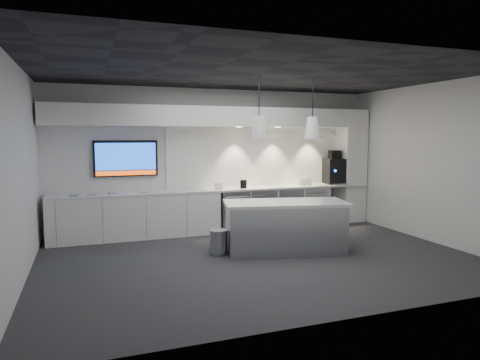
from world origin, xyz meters
name	(u,v)px	position (x,y,z in m)	size (l,w,h in m)	color
floor	(260,258)	(0.00, 0.00, 0.00)	(7.00, 7.00, 0.00)	#323234
ceiling	(261,73)	(0.00, 0.00, 3.00)	(7.00, 7.00, 0.00)	black
wall_back	(216,159)	(0.00, 2.50, 1.50)	(7.00, 7.00, 0.00)	white
wall_front	(351,184)	(0.00, -2.50, 1.50)	(7.00, 7.00, 0.00)	white
wall_left	(19,174)	(-3.50, 0.00, 1.50)	(7.00, 7.00, 0.00)	white
wall_right	(432,163)	(3.50, 0.00, 1.50)	(7.00, 7.00, 0.00)	white
back_counter	(221,190)	(0.00, 2.17, 0.88)	(6.80, 0.65, 0.04)	white
left_base_cabinets	(137,216)	(-1.75, 2.17, 0.43)	(3.30, 0.63, 0.86)	white
fridge_unit_a	(232,210)	(0.25, 2.17, 0.42)	(0.60, 0.61, 0.85)	#95979D
fridge_unit_b	(259,209)	(0.88, 2.17, 0.42)	(0.60, 0.61, 0.85)	#95979D
fridge_unit_c	(285,207)	(1.51, 2.17, 0.42)	(0.60, 0.61, 0.85)	#95979D
fridge_unit_d	(310,205)	(2.14, 2.17, 0.42)	(0.60, 0.61, 0.85)	#95979D
backsplash	(268,156)	(1.20, 2.48, 1.55)	(4.60, 0.03, 1.30)	white
soffit	(220,117)	(0.00, 2.20, 2.40)	(6.90, 0.60, 0.40)	white
column	(350,166)	(3.20, 2.20, 1.30)	(0.55, 0.55, 2.60)	white
wall_tv	(126,158)	(-1.90, 2.45, 1.56)	(1.25, 0.07, 0.72)	black
island	(285,227)	(0.55, 0.21, 0.45)	(2.23, 1.33, 0.89)	#95979D
bin	(219,242)	(-0.58, 0.46, 0.21)	(0.30, 0.30, 0.42)	#95979D
coffee_machine	(334,170)	(2.77, 2.20, 1.22)	(0.49, 0.65, 0.77)	black
sign_black	(243,184)	(0.47, 2.08, 0.99)	(0.14, 0.02, 0.18)	black
sign_white	(219,186)	(-0.08, 2.09, 0.97)	(0.18, 0.02, 0.14)	white
cup_cluster	(305,182)	(1.97, 2.15, 0.98)	(0.29, 0.18, 0.16)	silver
tray_a	(75,195)	(-2.87, 2.14, 0.91)	(0.16, 0.16, 0.03)	#A7A7A7
tray_b	(91,194)	(-2.58, 2.10, 0.91)	(0.16, 0.16, 0.03)	#A7A7A7
tray_c	(113,193)	(-2.18, 2.12, 0.91)	(0.16, 0.16, 0.03)	#A7A7A7
tray_d	(145,192)	(-1.58, 2.11, 0.91)	(0.16, 0.16, 0.03)	#A7A7A7
pendant_left	(259,127)	(0.05, 0.21, 2.15)	(0.26, 0.26, 1.07)	white
pendant_right	(312,128)	(1.05, 0.21, 2.15)	(0.26, 0.26, 1.07)	white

